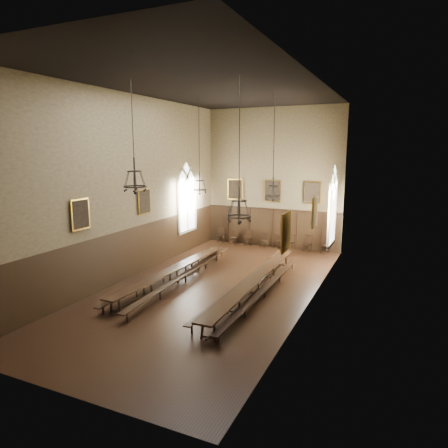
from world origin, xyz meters
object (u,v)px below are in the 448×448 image
Objects in this scene: bench_left_outer at (164,277)px; chair_1 at (234,240)px; chair_5 at (290,245)px; chandelier_back_right at (273,188)px; bench_right_outer at (264,291)px; chair_6 at (307,247)px; bench_left_inner at (186,276)px; chair_3 at (264,243)px; table_left at (174,275)px; bench_right_inner at (241,288)px; chandelier_front_right at (239,208)px; chair_0 at (220,238)px; chair_4 at (277,244)px; chair_2 at (248,241)px; table_right at (254,287)px; chair_7 at (325,248)px; chandelier_back_left at (200,183)px; chandelier_front_left at (135,180)px.

chair_1 is (-0.02, 8.80, 0.01)m from bench_left_outer.
chandelier_back_right reaches higher than chair_5.
chair_6 is (-0.11, 8.71, 0.02)m from bench_right_outer.
chandelier_back_right reaches higher than bench_left_outer.
bench_left_inner is 8.41m from chair_3.
chair_5 is at bearing 68.21° from table_left.
chair_1 reaches higher than bench_right_inner.
chandelier_back_right is at bearing 91.12° from chandelier_front_right.
chair_0 is (-2.02, 8.41, 0.00)m from bench_left_inner.
chair_3 is at bearing 102.10° from bench_right_inner.
chair_1 is (-4.01, 8.71, 0.01)m from bench_right_inner.
chair_4 reaches higher than bench_left_inner.
chair_2 is at bearing 86.25° from table_left.
chair_5 is at bearing 15.49° from chair_4.
chair_6 is at bearing 13.59° from chair_4.
chandelier_back_right is (-0.04, 2.59, 4.12)m from table_right.
chair_4 is (2.05, 8.41, -0.03)m from bench_left_inner.
chair_1 reaches higher than bench_right_outer.
chair_7 is (7.13, -0.01, 0.01)m from chair_0.
chair_2 reaches higher than table_right.
bench_right_outer is at bearing -78.21° from chandelier_back_right.
chair_2 is at bearing 108.83° from chandelier_front_right.
chair_1 is at bearing -17.80° from chair_0.
chair_7 reaches higher than chair_1.
chair_3 is at bearing -163.52° from chair_6.
bench_left_outer is at bearing -98.67° from chair_0.
chair_0 reaches higher than bench_left_outer.
chandelier_back_left is 0.98× the size of chandelier_back_right.
table_right is 11.27× the size of chair_1.
chandelier_front_left reaches higher than table_left.
chair_1 is 7.07m from chandelier_back_left.
table_right reaches higher than bench_right_inner.
table_left reaches higher than bench_right_outer.
bench_right_outer is 8.83m from chair_7.
chandelier_front_left reaches higher than chair_4.
bench_right_outer is 10.99× the size of chair_1.
bench_right_inner is at bearing 178.61° from bench_right_outer.
table_left is 0.51m from bench_left_outer.
bench_left_inner is at bearing 148.87° from chandelier_front_right.
table_right is 4.22m from chandelier_front_right.
chair_0 reaches higher than bench_right_outer.
chair_0 is 0.99× the size of chair_2.
bench_left_outer is 10.38× the size of chair_4.
chair_4 is 0.17× the size of chandelier_front_right.
bench_left_outer is at bearing -179.30° from bench_right_outer.
chandelier_back_left reaches higher than chair_5.
chair_7 is at bearing 83.68° from bench_right_outer.
bench_right_outer is 10.57× the size of chair_5.
chair_6 is 8.43m from chandelier_back_left.
bench_right_inner is 5.04m from chandelier_back_right.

